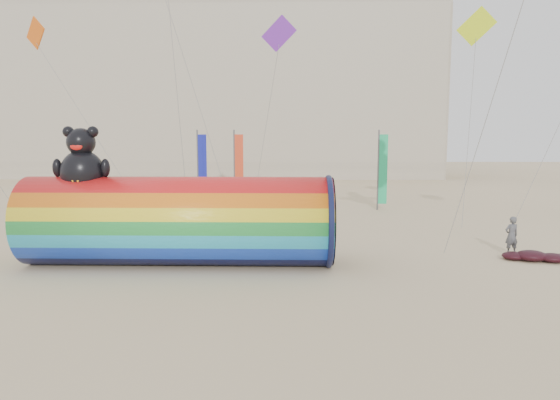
{
  "coord_description": "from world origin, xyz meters",
  "views": [
    {
      "loc": [
        0.92,
        -16.92,
        4.73
      ],
      "look_at": [
        0.5,
        1.5,
        2.4
      ],
      "focal_mm": 32.0,
      "sensor_mm": 36.0,
      "label": 1
    }
  ],
  "objects_px": {
    "hotel_building": "(188,92)",
    "kite_handler": "(512,236)",
    "windsock_assembly": "(179,218)",
    "fabric_bundle": "(536,256)"
  },
  "relations": [
    {
      "from": "hotel_building",
      "to": "kite_handler",
      "type": "height_order",
      "value": "hotel_building"
    },
    {
      "from": "windsock_assembly",
      "to": "fabric_bundle",
      "type": "xyz_separation_m",
      "value": [
        13.6,
        0.8,
        -1.55
      ]
    },
    {
      "from": "windsock_assembly",
      "to": "kite_handler",
      "type": "bearing_deg",
      "value": 7.84
    },
    {
      "from": "kite_handler",
      "to": "windsock_assembly",
      "type": "bearing_deg",
      "value": -4.49
    },
    {
      "from": "windsock_assembly",
      "to": "kite_handler",
      "type": "distance_m",
      "value": 13.22
    },
    {
      "from": "hotel_building",
      "to": "fabric_bundle",
      "type": "bearing_deg",
      "value": -63.0
    },
    {
      "from": "hotel_building",
      "to": "fabric_bundle",
      "type": "distance_m",
      "value": 50.29
    },
    {
      "from": "windsock_assembly",
      "to": "fabric_bundle",
      "type": "distance_m",
      "value": 13.71
    },
    {
      "from": "hotel_building",
      "to": "kite_handler",
      "type": "xyz_separation_m",
      "value": [
        21.82,
        -42.88,
        -9.53
      ]
    },
    {
      "from": "windsock_assembly",
      "to": "fabric_bundle",
      "type": "height_order",
      "value": "windsock_assembly"
    }
  ]
}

